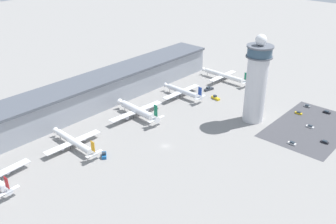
{
  "coord_description": "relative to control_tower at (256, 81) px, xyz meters",
  "views": [
    {
      "loc": [
        -129.62,
        -117.69,
        107.13
      ],
      "look_at": [
        23.11,
        18.59,
        6.25
      ],
      "focal_mm": 40.0,
      "sensor_mm": 36.0,
      "label": 1
    }
  ],
  "objects": [
    {
      "name": "airplane_gate_charlie",
      "position": [
        -93.41,
        54.96,
        -21.95
      ],
      "size": [
        33.79,
        37.83,
        11.09
      ],
      "color": "white",
      "rests_on": "ground"
    },
    {
      "name": "car_red_hatchback",
      "position": [
        40.14,
        -31.06,
        -25.06
      ],
      "size": [
        1.86,
        4.79,
        1.58
      ],
      "color": "black",
      "rests_on": "ground"
    },
    {
      "name": "terminal_building",
      "position": [
        -59.43,
        89.26,
        -15.91
      ],
      "size": [
        223.6,
        25.0,
        19.33
      ],
      "color": "#9399A3",
      "rests_on": "ground"
    },
    {
      "name": "parking_lot_surface",
      "position": [
        14.61,
        -31.32,
        -25.67
      ],
      "size": [
        64.0,
        40.0,
        0.01
      ],
      "primitive_type": "cube",
      "color": "#424247",
      "rests_on": "ground"
    },
    {
      "name": "car_grey_coupe",
      "position": [
        26.99,
        -18.0,
        -25.06
      ],
      "size": [
        1.82,
        4.63,
        1.57
      ],
      "color": "black",
      "rests_on": "ground"
    },
    {
      "name": "airplane_gate_delta",
      "position": [
        -44.88,
        56.03,
        -21.25
      ],
      "size": [
        40.2,
        37.03,
        13.9
      ],
      "color": "white",
      "rests_on": "ground"
    },
    {
      "name": "car_white_wagon",
      "position": [
        2.1,
        -44.4,
        -25.12
      ],
      "size": [
        1.89,
        4.46,
        1.44
      ],
      "color": "black",
      "rests_on": "ground"
    },
    {
      "name": "car_green_van",
      "position": [
        40.61,
        -17.79,
        -25.08
      ],
      "size": [
        1.97,
        4.17,
        1.52
      ],
      "color": "black",
      "rests_on": "ground"
    },
    {
      "name": "service_truck_baggage",
      "position": [
        10.44,
        35.26,
        -24.76
      ],
      "size": [
        3.78,
        7.31,
        2.64
      ],
      "color": "black",
      "rests_on": "ground"
    },
    {
      "name": "airplane_gate_echo",
      "position": [
        -2.03,
        55.0,
        -21.47
      ],
      "size": [
        34.24,
        33.98,
        11.74
      ],
      "color": "silver",
      "rests_on": "ground"
    },
    {
      "name": "airplane_gate_foxtrot",
      "position": [
        43.46,
        50.86,
        -21.48
      ],
      "size": [
        30.24,
        42.0,
        11.5
      ],
      "color": "white",
      "rests_on": "ground"
    },
    {
      "name": "car_blue_compact",
      "position": [
        14.17,
        -30.96,
        -25.1
      ],
      "size": [
        1.77,
        4.69,
        1.47
      ],
      "color": "black",
      "rests_on": "ground"
    },
    {
      "name": "car_yellow_taxi",
      "position": [
        -11.35,
        -31.52,
        -25.07
      ],
      "size": [
        1.78,
        4.57,
        1.55
      ],
      "color": "black",
      "rests_on": "ground"
    },
    {
      "name": "service_truck_fuel",
      "position": [
        36.69,
        19.3,
        -24.62
      ],
      "size": [
        6.91,
        4.97,
        3.03
      ],
      "color": "black",
      "rests_on": "ground"
    },
    {
      "name": "control_tower",
      "position": [
        0.0,
        0.0,
        0.0
      ],
      "size": [
        15.49,
        15.49,
        53.88
      ],
      "color": "silver",
      "rests_on": "ground"
    },
    {
      "name": "service_truck_catering",
      "position": [
        20.12,
        48.07,
        -24.69
      ],
      "size": [
        7.87,
        3.75,
        2.84
      ],
      "color": "black",
      "rests_on": "ground"
    },
    {
      "name": "ground_plane",
      "position": [
        -59.43,
        19.26,
        -25.67
      ],
      "size": [
        1000.0,
        1000.0,
        0.0
      ],
      "primitive_type": "plane",
      "color": "gray"
    },
    {
      "name": "service_truck_water",
      "position": [
        -88.48,
        35.9,
        -24.65
      ],
      "size": [
        5.38,
        5.83,
        2.93
      ],
      "color": "black",
      "rests_on": "ground"
    }
  ]
}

